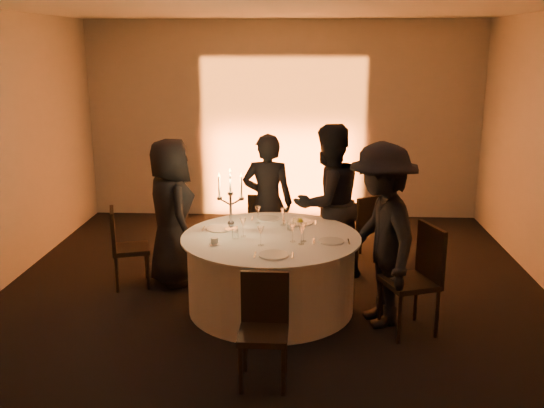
{
  "coord_description": "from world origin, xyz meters",
  "views": [
    {
      "loc": [
        0.31,
        -5.77,
        2.62
      ],
      "look_at": [
        0.0,
        0.2,
        1.05
      ],
      "focal_mm": 40.0,
      "sensor_mm": 36.0,
      "label": 1
    }
  ],
  "objects_px": {
    "banquet_table": "(271,272)",
    "guest_right": "(381,235)",
    "guest_back_left": "(268,203)",
    "guest_back_right": "(328,203)",
    "candelabra": "(231,209)",
    "chair_back_left": "(265,223)",
    "chair_front": "(264,322)",
    "chair_back_right": "(363,225)",
    "chair_left": "(124,243)",
    "guest_left": "(171,212)",
    "chair_right": "(418,273)",
    "coffee_cup": "(215,241)"
  },
  "relations": [
    {
      "from": "banquet_table",
      "to": "guest_right",
      "type": "height_order",
      "value": "guest_right"
    },
    {
      "from": "guest_back_left",
      "to": "guest_back_right",
      "type": "height_order",
      "value": "guest_back_right"
    },
    {
      "from": "guest_right",
      "to": "candelabra",
      "type": "bearing_deg",
      "value": -121.63
    },
    {
      "from": "chair_back_left",
      "to": "chair_front",
      "type": "xyz_separation_m",
      "value": [
        0.17,
        -2.79,
        0.01
      ]
    },
    {
      "from": "chair_back_right",
      "to": "candelabra",
      "type": "xyz_separation_m",
      "value": [
        -1.49,
        -1.27,
        0.52
      ]
    },
    {
      "from": "guest_right",
      "to": "candelabra",
      "type": "height_order",
      "value": "guest_right"
    },
    {
      "from": "banquet_table",
      "to": "chair_left",
      "type": "relative_size",
      "value": 2.01
    },
    {
      "from": "guest_left",
      "to": "guest_back_right",
      "type": "height_order",
      "value": "guest_back_right"
    },
    {
      "from": "chair_left",
      "to": "chair_back_left",
      "type": "distance_m",
      "value": 1.76
    },
    {
      "from": "banquet_table",
      "to": "guest_back_right",
      "type": "relative_size",
      "value": 1.01
    },
    {
      "from": "banquet_table",
      "to": "chair_back_right",
      "type": "xyz_separation_m",
      "value": [
        1.07,
        1.44,
        0.09
      ]
    },
    {
      "from": "chair_right",
      "to": "guest_right",
      "type": "xyz_separation_m",
      "value": [
        -0.34,
        0.16,
        0.3
      ]
    },
    {
      "from": "chair_left",
      "to": "chair_back_right",
      "type": "bearing_deg",
      "value": -88.71
    },
    {
      "from": "guest_left",
      "to": "guest_back_left",
      "type": "bearing_deg",
      "value": -93.88
    },
    {
      "from": "chair_right",
      "to": "chair_front",
      "type": "bearing_deg",
      "value": -75.71
    },
    {
      "from": "chair_right",
      "to": "guest_back_left",
      "type": "xyz_separation_m",
      "value": [
        -1.49,
        1.57,
        0.24
      ]
    },
    {
      "from": "banquet_table",
      "to": "guest_right",
      "type": "relative_size",
      "value": 1.02
    },
    {
      "from": "candelabra",
      "to": "guest_left",
      "type": "bearing_deg",
      "value": 147.23
    },
    {
      "from": "chair_left",
      "to": "candelabra",
      "type": "height_order",
      "value": "candelabra"
    },
    {
      "from": "guest_back_right",
      "to": "chair_front",
      "type": "bearing_deg",
      "value": 40.83
    },
    {
      "from": "guest_left",
      "to": "chair_right",
      "type": "bearing_deg",
      "value": -141.98
    },
    {
      "from": "guest_back_left",
      "to": "guest_right",
      "type": "distance_m",
      "value": 1.82
    },
    {
      "from": "guest_left",
      "to": "coffee_cup",
      "type": "height_order",
      "value": "guest_left"
    },
    {
      "from": "chair_back_left",
      "to": "candelabra",
      "type": "distance_m",
      "value": 1.38
    },
    {
      "from": "guest_left",
      "to": "chair_left",
      "type": "bearing_deg",
      "value": 76.45
    },
    {
      "from": "chair_right",
      "to": "chair_back_left",
      "type": "bearing_deg",
      "value": -159.97
    },
    {
      "from": "banquet_table",
      "to": "guest_left",
      "type": "height_order",
      "value": "guest_left"
    },
    {
      "from": "guest_back_left",
      "to": "chair_right",
      "type": "bearing_deg",
      "value": 138.7
    },
    {
      "from": "chair_left",
      "to": "candelabra",
      "type": "relative_size",
      "value": 1.36
    },
    {
      "from": "chair_back_left",
      "to": "guest_right",
      "type": "distance_m",
      "value": 2.12
    },
    {
      "from": "chair_right",
      "to": "guest_left",
      "type": "distance_m",
      "value": 2.77
    },
    {
      "from": "banquet_table",
      "to": "coffee_cup",
      "type": "relative_size",
      "value": 16.36
    },
    {
      "from": "chair_left",
      "to": "guest_right",
      "type": "height_order",
      "value": "guest_right"
    },
    {
      "from": "banquet_table",
      "to": "guest_left",
      "type": "xyz_separation_m",
      "value": [
        -1.14,
        0.63,
        0.44
      ]
    },
    {
      "from": "chair_front",
      "to": "candelabra",
      "type": "height_order",
      "value": "candelabra"
    },
    {
      "from": "guest_back_right",
      "to": "coffee_cup",
      "type": "relative_size",
      "value": 16.28
    },
    {
      "from": "chair_back_right",
      "to": "chair_right",
      "type": "bearing_deg",
      "value": 65.43
    },
    {
      "from": "coffee_cup",
      "to": "guest_left",
      "type": "bearing_deg",
      "value": 123.9
    },
    {
      "from": "chair_left",
      "to": "guest_left",
      "type": "xyz_separation_m",
      "value": [
        0.51,
        0.14,
        0.32
      ]
    },
    {
      "from": "chair_right",
      "to": "guest_right",
      "type": "relative_size",
      "value": 0.58
    },
    {
      "from": "guest_back_left",
      "to": "banquet_table",
      "type": "bearing_deg",
      "value": 100.16
    },
    {
      "from": "guest_back_left",
      "to": "coffee_cup",
      "type": "height_order",
      "value": "guest_back_left"
    },
    {
      "from": "chair_left",
      "to": "chair_front",
      "type": "relative_size",
      "value": 1.02
    },
    {
      "from": "guest_back_right",
      "to": "chair_back_left",
      "type": "bearing_deg",
      "value": -70.92
    },
    {
      "from": "chair_right",
      "to": "guest_back_right",
      "type": "bearing_deg",
      "value": -168.42
    },
    {
      "from": "chair_back_right",
      "to": "coffee_cup",
      "type": "distance_m",
      "value": 2.37
    },
    {
      "from": "chair_right",
      "to": "coffee_cup",
      "type": "height_order",
      "value": "chair_right"
    },
    {
      "from": "chair_back_left",
      "to": "guest_left",
      "type": "distance_m",
      "value": 1.31
    },
    {
      "from": "guest_back_right",
      "to": "chair_right",
      "type": "bearing_deg",
      "value": 86.69
    },
    {
      "from": "guest_back_right",
      "to": "candelabra",
      "type": "bearing_deg",
      "value": -0.4
    }
  ]
}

